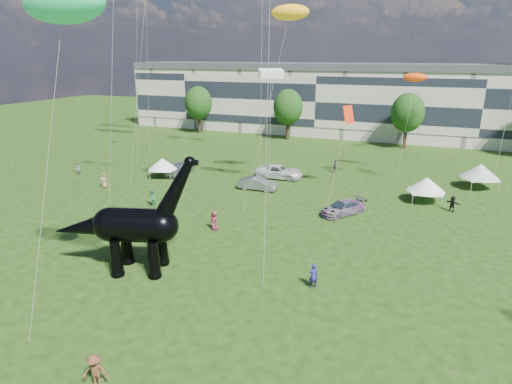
% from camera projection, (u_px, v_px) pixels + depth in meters
% --- Properties ---
extents(ground, '(220.00, 220.00, 0.00)m').
position_uv_depth(ground, '(201.00, 307.00, 25.93)').
color(ground, '#16330C').
rests_on(ground, ground).
extents(terrace_row, '(78.00, 11.00, 12.00)m').
position_uv_depth(terrace_row, '(323.00, 102.00, 81.59)').
color(terrace_row, beige).
rests_on(terrace_row, ground).
extents(tree_far_left, '(5.20, 5.20, 9.44)m').
position_uv_depth(tree_far_left, '(198.00, 100.00, 81.50)').
color(tree_far_left, '#382314').
rests_on(tree_far_left, ground).
extents(tree_mid_left, '(5.20, 5.20, 9.44)m').
position_uv_depth(tree_mid_left, '(288.00, 104.00, 75.01)').
color(tree_mid_left, '#382314').
rests_on(tree_mid_left, ground).
extents(tree_mid_right, '(5.20, 5.20, 9.44)m').
position_uv_depth(tree_mid_right, '(408.00, 110.00, 67.80)').
color(tree_mid_right, '#382314').
rests_on(tree_mid_right, ground).
extents(dinosaur_sculpture, '(10.52, 4.67, 8.67)m').
position_uv_depth(dinosaur_sculpture, '(131.00, 227.00, 29.48)').
color(dinosaur_sculpture, black).
rests_on(dinosaur_sculpture, ground).
extents(car_silver, '(2.15, 4.89, 1.64)m').
position_uv_depth(car_silver, '(180.00, 168.00, 54.31)').
color(car_silver, silver).
rests_on(car_silver, ground).
extents(car_grey, '(4.45, 1.73, 1.45)m').
position_uv_depth(car_grey, '(258.00, 184.00, 48.20)').
color(car_grey, gray).
rests_on(car_grey, ground).
extents(car_white, '(5.95, 2.99, 1.62)m').
position_uv_depth(car_white, '(279.00, 172.00, 52.76)').
color(car_white, white).
rests_on(car_white, ground).
extents(car_dark, '(4.31, 4.96, 1.37)m').
position_uv_depth(car_dark, '(343.00, 208.00, 40.75)').
color(car_dark, '#595960').
rests_on(car_dark, ground).
extents(gazebo_near, '(4.43, 4.43, 2.66)m').
position_uv_depth(gazebo_near, '(426.00, 185.00, 43.92)').
color(gazebo_near, white).
rests_on(gazebo_near, ground).
extents(gazebo_far, '(5.35, 5.35, 2.87)m').
position_uv_depth(gazebo_far, '(480.00, 171.00, 48.38)').
color(gazebo_far, silver).
rests_on(gazebo_far, ground).
extents(gazebo_left, '(4.35, 4.35, 2.44)m').
position_uv_depth(gazebo_left, '(163.00, 164.00, 52.86)').
color(gazebo_left, white).
rests_on(gazebo_left, ground).
extents(visitors, '(44.84, 42.49, 1.79)m').
position_uv_depth(visitors, '(211.00, 210.00, 39.73)').
color(visitors, '#A82A49').
rests_on(visitors, ground).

